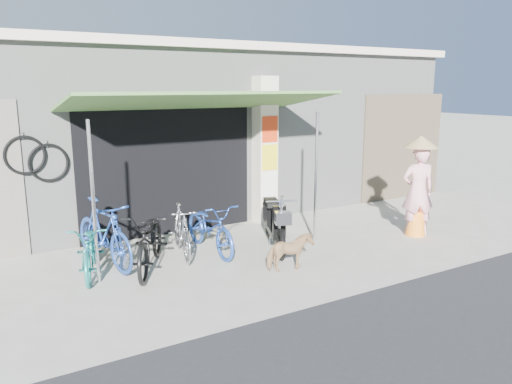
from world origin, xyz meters
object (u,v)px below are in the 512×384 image
bike_black (151,240)px  bike_navy (210,227)px  bike_teal (91,249)px  bike_silver (182,231)px  street_dog (290,252)px  moped (274,222)px  bike_blue (104,233)px  nun (418,187)px

bike_black → bike_navy: 1.19m
bike_teal → bike_silver: bike_silver is taller
bike_silver → bike_navy: bike_navy is taller
bike_navy → bike_silver: bearing=172.9°
bike_silver → street_dog: 1.89m
bike_navy → moped: size_ratio=1.01×
bike_blue → bike_black: (0.58, -0.54, -0.05)m
nun → bike_blue: bearing=10.0°
bike_blue → bike_navy: bearing=-20.0°
bike_blue → bike_black: 0.80m
bike_blue → street_dog: (2.39, -1.67, -0.24)m
bike_black → nun: 5.05m
nun → bike_black: bearing=14.5°
bike_silver → nun: (4.31, -1.14, 0.49)m
bike_navy → moped: moped is taller
bike_blue → nun: nun is taller
bike_teal → nun: size_ratio=0.82×
nun → street_dog: bearing=29.7°
bike_black → nun: (4.97, -0.78, 0.45)m
bike_navy → nun: bearing=-16.5°
street_dog → bike_blue: bearing=62.7°
bike_navy → moped: 1.13m
bike_blue → bike_silver: (1.23, -0.18, -0.10)m
bike_blue → bike_silver: bike_blue is taller
bike_black → street_dog: bike_black is taller
street_dog → bike_navy: bearing=32.6°
bike_silver → bike_teal: bearing=-163.9°
nun → bike_navy: bearing=7.6°
bike_teal → nun: 5.93m
bike_blue → moped: bike_blue is taller
street_dog → nun: nun is taller
bike_navy → nun: nun is taller
bike_blue → bike_navy: (1.73, -0.24, -0.09)m
bike_black → street_dog: bearing=-3.6°
bike_black → bike_silver: (0.65, 0.36, -0.05)m
bike_silver → bike_blue: bearing=-176.4°
bike_black → bike_blue: bearing=165.1°
bike_silver → bike_navy: 0.50m
nun → bike_silver: bearing=8.6°
bike_black → moped: 2.23m
bike_silver → street_dog: bearing=-39.8°
bike_teal → street_dog: bike_teal is taller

